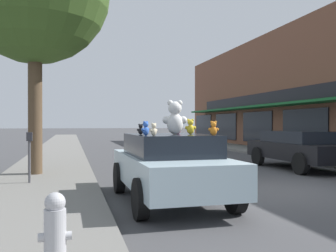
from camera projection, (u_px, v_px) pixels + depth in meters
name	position (u px, v px, depth m)	size (l,w,h in m)	color
ground_plane	(280.00, 191.00, 9.02)	(260.00, 260.00, 0.00)	#424244
sidewalk_near	(36.00, 200.00, 7.62)	(2.67, 90.00, 0.13)	slate
plush_art_car	(169.00, 165.00, 7.72)	(1.98, 4.16, 1.39)	#ADC6D1
teddy_bear_giant	(175.00, 118.00, 7.75)	(0.53, 0.35, 0.71)	white
teddy_bear_pink	(178.00, 128.00, 8.09)	(0.20, 0.13, 0.28)	pink
teddy_bear_yellow	(190.00, 127.00, 7.82)	(0.25, 0.17, 0.32)	yellow
teddy_bear_blue	(146.00, 129.00, 6.89)	(0.19, 0.17, 0.27)	blue
teddy_bear_cream	(154.00, 130.00, 6.80)	(0.18, 0.14, 0.23)	beige
teddy_bear_orange	(214.00, 128.00, 6.98)	(0.21, 0.14, 0.27)	orange
teddy_bear_black	(141.00, 129.00, 7.70)	(0.16, 0.11, 0.22)	black
parked_car_far_center	(298.00, 148.00, 13.36)	(1.88, 4.51, 1.35)	black
fire_hydrant	(55.00, 231.00, 3.78)	(0.33, 0.22, 0.79)	#B2B2B7
parking_meter	(29.00, 151.00, 9.41)	(0.14, 0.10, 1.27)	#4C4C51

